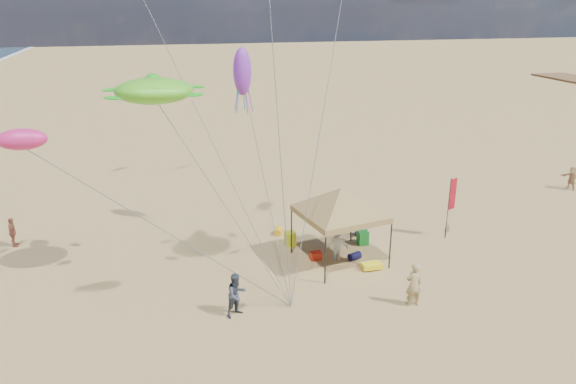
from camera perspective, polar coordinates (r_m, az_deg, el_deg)
The scene contains 19 objects.
ground at distance 22.00m, azimuth 1.92°, elevation -12.45°, with size 280.00×280.00×0.00m, color tan.
canopy_tent at distance 24.69m, azimuth 5.58°, elevation 0.12°, with size 6.66×6.66×4.19m.
feather_flag at distance 28.69m, azimuth 16.74°, elevation -0.63°, with size 0.47×0.20×3.27m.
cooler_red at distance 25.97m, azimuth 2.91°, elevation -6.68°, with size 0.54×0.38×0.38m, color red.
cooler_blue at distance 28.73m, azimuth 7.67°, elevation -4.17°, with size 0.54×0.38×0.38m, color #1615B2.
bag_navy at distance 26.11m, azimuth 6.99°, elevation -6.69°, with size 0.36×0.36×0.60m, color #0D0D39.
bag_orange at distance 28.63m, azimuth -1.04°, elevation -4.10°, with size 0.36×0.36×0.60m, color #F9AB0D.
chair_green at distance 27.69m, azimuth 7.83°, elevation -4.75°, with size 0.50×0.50×0.70m, color #188529.
chair_yellow at distance 27.28m, azimuth 0.21°, elevation -4.94°, with size 0.50×0.50×0.70m, color #C5D317.
crate_grey at distance 25.50m, azimuth 8.25°, elevation -7.52°, with size 0.34×0.30×0.28m, color slate.
beach_cart at distance 25.30m, azimuth 8.76°, elevation -7.63°, with size 0.90×0.50×0.24m, color yellow.
person_near_a at distance 22.51m, azimuth 13.03°, elevation -9.43°, with size 0.69×0.45×1.88m, color tan.
person_near_b at distance 21.44m, azimuth -5.40°, elevation -10.67°, with size 0.87×0.68×1.78m, color #393F4D.
person_near_c at distance 25.75m, azimuth 5.16°, elevation -5.41°, with size 1.07×0.61×1.65m, color beige.
person_far_a at distance 30.27m, azimuth -26.90°, elevation -3.79°, with size 0.89×0.37×1.53m, color #98513A.
person_far_c at distance 39.61m, azimuth 27.61°, elevation 1.31°, with size 1.44×0.46×1.55m, color tan.
turtle_kite at distance 21.81m, azimuth -13.84°, elevation 10.25°, with size 2.99×2.39×1.00m, color #59CF26.
fish_kite at distance 19.94m, azimuth -26.11°, elevation 4.97°, with size 1.61×0.80×0.72m, color #D92474.
squid_kite at distance 26.89m, azimuth -4.82°, elevation 12.45°, with size 0.89×0.89×2.30m, color purple.
Camera 1 is at (-5.18, -17.94, 11.63)m, focal length 33.94 mm.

